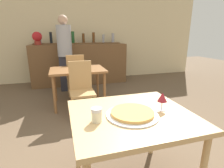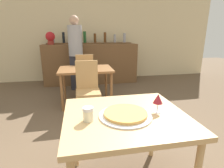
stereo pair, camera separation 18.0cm
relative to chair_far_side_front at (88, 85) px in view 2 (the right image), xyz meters
name	(u,v)px [view 2 (the right image)]	position (x,y,z in m)	size (l,w,h in m)	color
wall_back	(89,33)	(0.22, 2.65, 0.86)	(8.00, 0.05, 2.80)	beige
dining_table_near	(125,123)	(0.22, -1.62, 0.13)	(0.99, 0.88, 0.75)	tan
dining_table_far	(86,73)	(0.00, 0.54, 0.11)	(1.03, 0.76, 0.73)	brown
bar_counter	(91,64)	(0.22, 2.14, 0.02)	(2.60, 0.56, 1.11)	brown
bar_back_shelf	(89,41)	(0.20, 2.28, 0.65)	(2.39, 0.24, 0.34)	brown
chair_far_side_front	(88,85)	(0.00, 0.00, 0.00)	(0.40, 0.40, 0.95)	tan
chair_far_side_back	(85,72)	(0.00, 1.08, 0.00)	(0.40, 0.40, 0.95)	tan
pizza_tray	(125,114)	(0.21, -1.66, 0.23)	(0.42, 0.42, 0.04)	silver
cheese_shaker	(88,114)	(-0.08, -1.68, 0.27)	(0.08, 0.08, 0.11)	beige
person_standing	(76,51)	(-0.18, 1.56, 0.45)	(0.34, 0.34, 1.81)	#2D2D38
wine_glass	(158,99)	(0.50, -1.64, 0.33)	(0.08, 0.08, 0.16)	silver
potted_plant	(50,37)	(-0.83, 2.09, 0.76)	(0.24, 0.24, 0.33)	maroon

